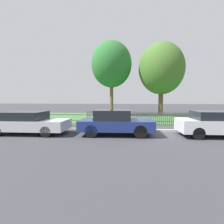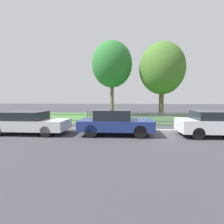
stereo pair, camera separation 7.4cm
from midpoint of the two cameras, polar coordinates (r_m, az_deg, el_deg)
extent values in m
plane|color=#38383D|center=(11.05, 18.96, -6.21)|extent=(120.00, 120.00, 0.00)
cube|color=#B2ADA3|center=(11.14, 18.85, -5.81)|extent=(30.32, 0.20, 0.12)
cube|color=#3D7033|center=(18.85, 13.47, -1.81)|extent=(30.32, 10.60, 0.01)
cube|color=#4C4C51|center=(13.64, 16.41, -2.98)|extent=(30.32, 0.03, 0.05)
cube|color=#4C4C51|center=(13.60, 16.45, -1.12)|extent=(30.32, 0.03, 0.05)
cube|color=#4C4C51|center=(13.75, -7.86, -1.86)|extent=(0.06, 0.03, 1.01)
cube|color=#4C4C51|center=(13.72, -7.27, -1.86)|extent=(0.06, 0.03, 1.01)
cube|color=#4C4C51|center=(13.69, -6.67, -1.87)|extent=(0.06, 0.03, 1.01)
cube|color=#4C4C51|center=(13.66, -6.08, -1.88)|extent=(0.06, 0.03, 1.01)
cube|color=#4C4C51|center=(13.63, -5.48, -1.89)|extent=(0.06, 0.03, 1.01)
cube|color=#4C4C51|center=(13.60, -4.87, -1.90)|extent=(0.06, 0.03, 1.01)
cube|color=#4C4C51|center=(13.57, -4.27, -1.91)|extent=(0.06, 0.03, 1.01)
cube|color=#4C4C51|center=(13.55, -3.66, -1.92)|extent=(0.06, 0.03, 1.01)
cube|color=#4C4C51|center=(13.53, -3.05, -1.92)|extent=(0.06, 0.03, 1.01)
cube|color=#4C4C51|center=(13.50, -2.44, -1.93)|extent=(0.06, 0.03, 1.01)
cube|color=#4C4C51|center=(13.48, -1.83, -1.94)|extent=(0.06, 0.03, 1.01)
cube|color=#4C4C51|center=(13.46, -1.21, -1.95)|extent=(0.06, 0.03, 1.01)
cube|color=#4C4C51|center=(13.45, -0.60, -1.95)|extent=(0.06, 0.03, 1.01)
cube|color=#4C4C51|center=(13.43, 0.02, -1.96)|extent=(0.06, 0.03, 1.01)
cube|color=#4C4C51|center=(13.42, 0.64, -1.97)|extent=(0.06, 0.03, 1.01)
cube|color=#4C4C51|center=(13.41, 1.26, -1.98)|extent=(0.06, 0.03, 1.01)
cube|color=#4C4C51|center=(13.39, 1.88, -1.98)|extent=(0.06, 0.03, 1.01)
cube|color=#4C4C51|center=(13.38, 2.51, -1.99)|extent=(0.06, 0.03, 1.01)
cube|color=#4C4C51|center=(13.38, 3.13, -1.99)|extent=(0.06, 0.03, 1.01)
cube|color=#4C4C51|center=(13.37, 3.75, -2.00)|extent=(0.06, 0.03, 1.01)
cube|color=#4C4C51|center=(13.37, 4.38, -2.00)|extent=(0.06, 0.03, 1.01)
cube|color=#4C4C51|center=(13.36, 5.00, -2.01)|extent=(0.06, 0.03, 1.01)
cube|color=#4C4C51|center=(13.36, 5.63, -2.01)|extent=(0.06, 0.03, 1.01)
cube|color=#4C4C51|center=(13.36, 6.25, -2.02)|extent=(0.06, 0.03, 1.01)
cube|color=#4C4C51|center=(13.36, 6.88, -2.02)|extent=(0.06, 0.03, 1.01)
cube|color=#4C4C51|center=(13.37, 7.50, -2.03)|extent=(0.06, 0.03, 1.01)
cube|color=#4C4C51|center=(13.37, 8.13, -2.03)|extent=(0.06, 0.03, 1.01)
cube|color=#4C4C51|center=(13.38, 8.75, -2.04)|extent=(0.06, 0.03, 1.01)
cube|color=#4C4C51|center=(13.39, 9.38, -2.04)|extent=(0.06, 0.03, 1.01)
cube|color=#4C4C51|center=(13.40, 10.00, -2.04)|extent=(0.06, 0.03, 1.01)
cube|color=#4C4C51|center=(13.41, 10.62, -2.05)|extent=(0.06, 0.03, 1.01)
cube|color=#4C4C51|center=(13.42, 11.24, -2.05)|extent=(0.06, 0.03, 1.01)
cube|color=#4C4C51|center=(13.44, 11.86, -2.05)|extent=(0.06, 0.03, 1.01)
cube|color=#4C4C51|center=(13.45, 12.48, -2.05)|extent=(0.06, 0.03, 1.01)
cube|color=#4C4C51|center=(13.47, 13.09, -2.06)|extent=(0.06, 0.03, 1.01)
cube|color=#4C4C51|center=(13.49, 13.71, -2.06)|extent=(0.06, 0.03, 1.01)
cube|color=#4C4C51|center=(13.51, 14.32, -2.06)|extent=(0.06, 0.03, 1.01)
cube|color=#4C4C51|center=(13.53, 14.93, -2.06)|extent=(0.06, 0.03, 1.01)
cube|color=#4C4C51|center=(13.56, 15.54, -2.06)|extent=(0.06, 0.03, 1.01)
cube|color=#4C4C51|center=(13.58, 16.15, -2.06)|extent=(0.06, 0.03, 1.01)
cube|color=#4C4C51|center=(13.61, 16.75, -2.06)|extent=(0.06, 0.03, 1.01)
cube|color=#4C4C51|center=(13.64, 17.35, -2.06)|extent=(0.06, 0.03, 1.01)
cube|color=#4C4C51|center=(13.67, 17.95, -2.06)|extent=(0.06, 0.03, 1.01)
cube|color=#4C4C51|center=(13.70, 18.55, -2.06)|extent=(0.06, 0.03, 1.01)
cube|color=#4C4C51|center=(13.73, 19.14, -2.06)|extent=(0.06, 0.03, 1.01)
cube|color=#4C4C51|center=(13.76, 19.73, -2.06)|extent=(0.06, 0.03, 1.01)
cube|color=#4C4C51|center=(13.80, 20.32, -2.06)|extent=(0.06, 0.03, 1.01)
cube|color=#4C4C51|center=(13.84, 20.91, -2.06)|extent=(0.06, 0.03, 1.01)
cube|color=#4C4C51|center=(13.87, 21.49, -2.06)|extent=(0.06, 0.03, 1.01)
cube|color=#4C4C51|center=(13.91, 22.06, -2.06)|extent=(0.06, 0.03, 1.01)
cube|color=#4C4C51|center=(13.96, 22.64, -2.06)|extent=(0.06, 0.03, 1.01)
cube|color=#4C4C51|center=(14.00, 23.21, -2.06)|extent=(0.06, 0.03, 1.01)
cube|color=#4C4C51|center=(14.04, 23.78, -2.05)|extent=(0.06, 0.03, 1.01)
cube|color=#4C4C51|center=(14.09, 24.34, -2.05)|extent=(0.06, 0.03, 1.01)
cube|color=#4C4C51|center=(14.14, 24.90, -2.05)|extent=(0.06, 0.03, 1.01)
cube|color=#4C4C51|center=(14.18, 25.46, -2.05)|extent=(0.06, 0.03, 1.01)
cube|color=#4C4C51|center=(14.23, 26.01, -2.04)|extent=(0.06, 0.03, 1.01)
cube|color=#4C4C51|center=(14.28, 26.56, -2.04)|extent=(0.06, 0.03, 1.01)
cube|color=#4C4C51|center=(14.34, 27.11, -2.04)|extent=(0.06, 0.03, 1.01)
cube|color=#4C4C51|center=(14.39, 27.65, -2.04)|extent=(0.06, 0.03, 1.01)
cube|color=#4C4C51|center=(14.44, 28.19, -2.03)|extent=(0.06, 0.03, 1.01)
cube|color=#4C4C51|center=(14.50, 28.72, -2.03)|extent=(0.06, 0.03, 1.01)
cube|color=#4C4C51|center=(14.56, 29.25, -2.03)|extent=(0.06, 0.03, 1.01)
cube|color=#4C4C51|center=(14.62, 29.77, -2.02)|extent=(0.06, 0.03, 1.01)
cube|color=#4C4C51|center=(14.68, 30.29, -2.02)|extent=(0.06, 0.03, 1.01)
cube|color=#4C4C51|center=(14.74, 30.81, -2.01)|extent=(0.06, 0.03, 1.01)
cube|color=#4C4C51|center=(14.80, 31.32, -2.01)|extent=(0.06, 0.03, 1.01)
cube|color=#4C4C51|center=(14.86, 31.83, -2.01)|extent=(0.06, 0.03, 1.01)
cube|color=#4C4C51|center=(14.93, 32.33, -2.00)|extent=(0.06, 0.03, 1.01)
cube|color=#4C4C51|center=(14.99, 32.83, -2.00)|extent=(0.06, 0.03, 1.01)
cube|color=#BCBCC1|center=(10.94, -25.05, -3.71)|extent=(4.30, 1.95, 0.55)
cube|color=black|center=(10.99, -26.10, -1.05)|extent=(2.08, 1.72, 0.46)
cylinder|color=black|center=(11.17, -16.86, -4.54)|extent=(0.58, 0.15, 0.58)
cylinder|color=black|center=(9.60, -20.71, -6.06)|extent=(0.58, 0.15, 0.58)
cylinder|color=black|center=(12.39, -28.34, -4.02)|extent=(0.58, 0.15, 0.58)
cube|color=navy|center=(9.57, 1.56, -4.18)|extent=(4.04, 1.92, 0.55)
cube|color=black|center=(9.52, 0.37, -0.91)|extent=(1.96, 1.67, 0.54)
cylinder|color=black|center=(10.45, 8.56, -4.77)|extent=(0.67, 0.16, 0.67)
cylinder|color=black|center=(8.83, 9.40, -6.45)|extent=(0.67, 0.16, 0.67)
cylinder|color=black|center=(10.54, -4.99, -4.66)|extent=(0.67, 0.16, 0.67)
cylinder|color=black|center=(8.94, -6.65, -6.28)|extent=(0.67, 0.16, 0.67)
cube|color=silver|center=(10.59, 30.88, -3.86)|extent=(3.79, 1.84, 0.65)
cube|color=black|center=(10.45, 30.07, -0.96)|extent=(1.83, 1.62, 0.43)
cylinder|color=black|center=(10.92, 23.44, -4.85)|extent=(0.60, 0.15, 0.60)
cylinder|color=black|center=(9.43, 26.61, -6.36)|extent=(0.60, 0.15, 0.60)
cylinder|color=black|center=(11.90, 0.50, -3.84)|extent=(0.58, 0.14, 0.57)
cylinder|color=black|center=(12.00, -5.57, -3.79)|extent=(0.58, 0.14, 0.57)
ellipsoid|color=gray|center=(11.89, -2.55, -2.30)|extent=(1.71, 0.75, 0.75)
ellipsoid|color=gray|center=(11.85, -0.65, -1.34)|extent=(0.44, 0.82, 0.35)
cylinder|color=brown|center=(20.69, 0.11, 5.10)|extent=(0.40, 0.40, 4.52)
ellipsoid|color=#286B2D|center=(21.08, 0.11, 15.31)|extent=(4.67, 4.67, 5.37)
cylinder|color=brown|center=(20.84, 15.90, 3.95)|extent=(0.52, 0.52, 3.81)
ellipsoid|color=#426B28|center=(21.13, 16.10, 13.54)|extent=(5.10, 5.10, 5.87)
camera|label=1|loc=(0.04, -89.82, 0.01)|focal=28.00mm
camera|label=2|loc=(0.04, 90.18, -0.01)|focal=28.00mm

